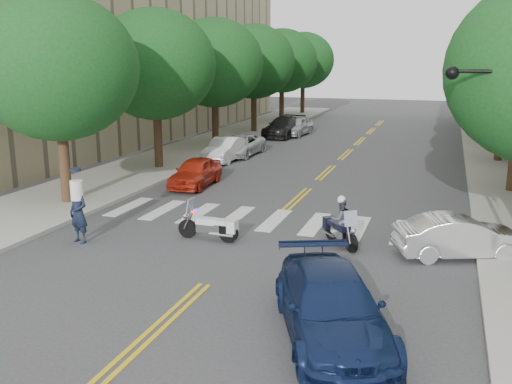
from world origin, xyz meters
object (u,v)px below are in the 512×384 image
at_px(motorcycle_parked, 213,227).
at_px(convertible, 460,237).
at_px(motorcycle_police, 340,223).
at_px(sedan_blue, 331,307).
at_px(officer_standing, 79,213).

height_order(motorcycle_parked, convertible, motorcycle_parked).
bearing_deg(convertible, motorcycle_police, 68.06).
bearing_deg(convertible, sedan_blue, 134.78).
distance_m(motorcycle_parked, sedan_blue, 7.43).
relative_size(convertible, sedan_blue, 0.77).
xyz_separation_m(motorcycle_police, convertible, (3.68, 0.02, -0.09)).
height_order(motorcycle_police, convertible, motorcycle_police).
distance_m(motorcycle_parked, officer_standing, 4.41).
relative_size(motorcycle_parked, sedan_blue, 0.42).
distance_m(motorcycle_police, convertible, 3.68).
relative_size(officer_standing, convertible, 0.51).
distance_m(officer_standing, convertible, 12.11).
distance_m(motorcycle_police, motorcycle_parked, 4.18).
xyz_separation_m(motorcycle_police, officer_standing, (-8.16, -2.48, 0.26)).
bearing_deg(officer_standing, sedan_blue, -7.39).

